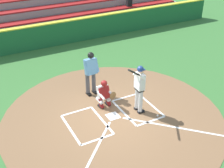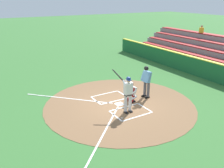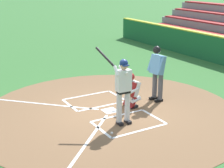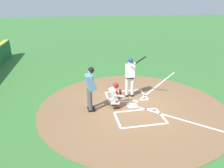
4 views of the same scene
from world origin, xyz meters
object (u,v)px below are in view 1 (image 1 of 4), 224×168
batter (139,86)px  catcher (104,93)px  plate_umpire (91,70)px  baseball (158,116)px

batter → catcher: (0.95, -0.90, -0.51)m
plate_umpire → baseball: 3.12m
catcher → baseball: size_ratio=15.27×
plate_umpire → baseball: size_ratio=25.20×
baseball → catcher: bearing=-47.2°
batter → plate_umpire: batter is taller
batter → plate_umpire: (1.01, -1.95, -0.02)m
batter → catcher: batter is taller
plate_umpire → baseball: (-1.46, 2.55, -1.04)m
plate_umpire → baseball: plate_umpire is taller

